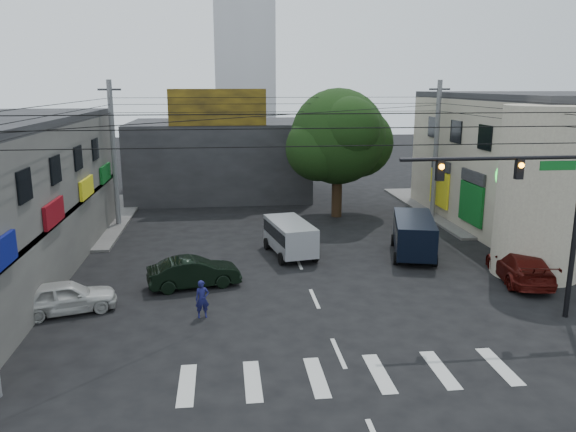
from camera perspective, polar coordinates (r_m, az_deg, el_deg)
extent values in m
plane|color=black|center=(22.35, 3.56, -10.27)|extent=(160.00, 160.00, 0.00)
cube|color=#514F4C|center=(41.68, -26.53, -0.42)|extent=(16.00, 16.00, 0.15)
cube|color=#514F4C|center=(44.80, 22.50, 0.84)|extent=(16.00, 16.00, 0.15)
cube|color=gray|center=(39.95, 26.43, 4.80)|extent=(14.00, 18.00, 8.00)
cylinder|color=gray|center=(28.72, 24.32, 2.21)|extent=(4.00, 4.00, 8.00)
cube|color=#232326|center=(46.53, -7.00, 5.84)|extent=(14.00, 10.00, 6.00)
cube|color=olive|center=(41.29, -7.19, 10.90)|extent=(7.00, 0.30, 2.60)
cylinder|color=black|center=(38.54, 5.00, 3.16)|extent=(0.70, 0.70, 4.40)
sphere|color=black|center=(38.11, 5.10, 8.05)|extent=(6.40, 6.40, 6.40)
cylinder|color=black|center=(23.88, 27.20, -1.09)|extent=(0.20, 0.20, 7.20)
cylinder|color=black|center=(21.65, 20.20, 5.51)|extent=(7.00, 0.14, 0.14)
cube|color=black|center=(22.17, 22.43, 4.44)|extent=(0.28, 0.22, 0.75)
cube|color=black|center=(20.88, 15.19, 4.50)|extent=(0.28, 0.22, 0.75)
sphere|color=orange|center=(22.03, 22.64, 4.77)|extent=(0.20, 0.20, 0.20)
sphere|color=orange|center=(20.73, 15.35, 4.85)|extent=(0.20, 0.20, 0.20)
cube|color=#0C5A1D|center=(22.92, 25.74, 4.64)|extent=(1.40, 0.06, 0.35)
cylinder|color=#59595B|center=(37.03, -17.26, 5.96)|extent=(0.32, 0.32, 9.20)
cylinder|color=#59595B|center=(39.10, 14.80, 6.47)|extent=(0.32, 0.32, 9.20)
imported|color=black|center=(25.66, -9.53, -5.67)|extent=(3.09, 4.68, 1.35)
imported|color=#BCBBB7|center=(24.22, -21.65, -7.64)|extent=(3.63, 4.72, 1.32)
imported|color=#460D0A|center=(28.19, 22.49, -4.70)|extent=(3.65, 5.59, 1.43)
imported|color=#15164A|center=(22.32, -8.71, -8.35)|extent=(0.68, 0.56, 1.50)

